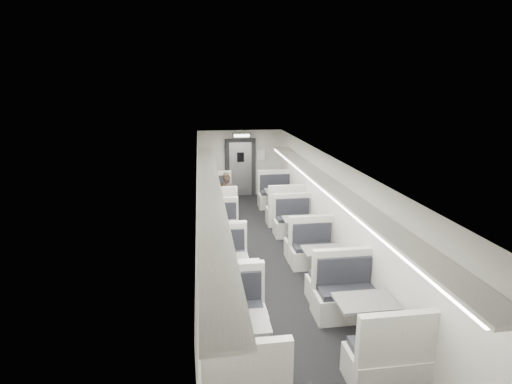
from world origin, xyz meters
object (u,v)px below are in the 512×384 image
object	(u,v)px
booth_left_a	(216,204)
booth_left_b	(221,238)
booth_right_a	(280,202)
booth_right_b	(300,232)
booth_left_d	(237,345)
booth_left_c	(227,275)
booth_right_d	(364,322)
exit_sign	(242,135)
passenger	(227,198)
vestibule_door	(240,168)
booth_right_c	(323,265)

from	to	relation	value
booth_left_a	booth_left_b	world-z (taller)	booth_left_a
booth_right_a	booth_right_b	size ratio (longest dim) A/B	1.09
booth_left_d	booth_right_b	xyz separation A→B (m)	(2.00, 4.33, -0.02)
booth_left_d	booth_left_b	bearing A→B (deg)	90.00
booth_left_c	booth_right_d	distance (m)	2.79
exit_sign	booth_left_c	bearing A→B (deg)	-98.72
booth_left_b	passenger	xyz separation A→B (m)	(0.30, 2.17, 0.38)
booth_right_d	passenger	bearing A→B (deg)	105.64
booth_right_d	passenger	world-z (taller)	passenger
booth_right_b	booth_left_b	bearing A→B (deg)	-176.05
booth_right_d	vestibule_door	world-z (taller)	vestibule_door
booth_right_b	booth_right_c	distance (m)	1.91
booth_left_b	booth_left_c	size ratio (longest dim) A/B	1.02
booth_left_c	booth_right_b	size ratio (longest dim) A/B	0.98
booth_right_b	booth_right_d	size ratio (longest dim) A/B	0.94
booth_left_b	booth_right_d	distance (m)	4.38
booth_right_d	passenger	distance (m)	6.31
booth_left_c	booth_right_d	world-z (taller)	booth_right_d
booth_left_b	exit_sign	distance (m)	5.05
booth_right_a	booth_left_b	bearing A→B (deg)	-126.88
booth_right_b	booth_right_a	bearing A→B (deg)	90.00
booth_right_a	exit_sign	distance (m)	2.85
booth_right_c	exit_sign	xyz separation A→B (m)	(-1.00, 6.33, 1.92)
booth_left_b	passenger	bearing A→B (deg)	82.07
booth_left_b	booth_right_c	bearing A→B (deg)	-41.46
booth_left_b	booth_right_a	xyz separation A→B (m)	(2.00, 2.67, 0.03)
passenger	booth_right_a	bearing A→B (deg)	35.01
booth_left_c	passenger	distance (m)	4.15
booth_left_a	booth_right_d	bearing A→B (deg)	-73.23
booth_right_c	exit_sign	bearing A→B (deg)	98.97
booth_left_a	booth_right_d	xyz separation A→B (m)	(2.00, -6.64, -0.01)
booth_right_c	exit_sign	world-z (taller)	exit_sign
booth_right_a	booth_left_c	bearing A→B (deg)	-113.40
booth_right_b	booth_right_d	xyz separation A→B (m)	(0.00, -4.03, 0.02)
booth_right_c	booth_right_d	world-z (taller)	booth_right_d
booth_left_b	booth_right_d	size ratio (longest dim) A/B	0.94
booth_right_b	vestibule_door	xyz separation A→B (m)	(-1.00, 4.92, 0.67)
exit_sign	booth_right_a	bearing A→B (deg)	-62.26
booth_left_c	booth_right_c	distance (m)	2.01
booth_right_b	passenger	distance (m)	2.67
booth_left_b	booth_left_a	bearing A→B (deg)	90.00
booth_right_b	booth_right_c	xyz separation A→B (m)	(0.00, -1.90, -0.01)
booth_left_c	booth_right_c	bearing A→B (deg)	5.39
passenger	booth_left_b	bearing A→B (deg)	-79.26
booth_left_b	booth_right_c	world-z (taller)	booth_left_b
booth_left_a	booth_left_c	xyz separation A→B (m)	(0.00, -4.70, -0.04)
booth_left_a	booth_right_d	size ratio (longest dim) A/B	1.03
booth_right_d	vestibule_door	bearing A→B (deg)	96.37
booth_left_a	passenger	size ratio (longest dim) A/B	1.51
booth_right_b	vestibule_door	world-z (taller)	vestibule_door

